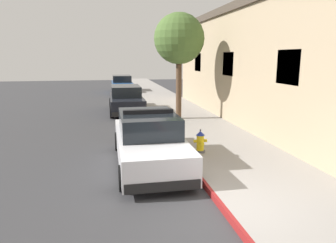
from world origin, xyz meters
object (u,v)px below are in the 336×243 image
(parked_car_dark_far, at_px, (122,84))
(fire_hydrant, at_px, (200,142))
(parked_car_silver_ahead, at_px, (126,100))
(street_tree, at_px, (179,39))
(police_cruiser, at_px, (149,141))

(parked_car_dark_far, relative_size, fire_hydrant, 6.37)
(parked_car_silver_ahead, xyz_separation_m, fire_hydrant, (1.86, -8.93, -0.23))
(parked_car_dark_far, height_order, street_tree, street_tree)
(parked_car_dark_far, bearing_deg, street_tree, -81.35)
(police_cruiser, relative_size, fire_hydrant, 6.37)
(parked_car_silver_ahead, xyz_separation_m, street_tree, (2.43, -3.25, 3.30))
(parked_car_silver_ahead, xyz_separation_m, parked_car_dark_far, (0.27, 10.95, 0.00))
(parked_car_dark_far, bearing_deg, parked_car_silver_ahead, -91.43)
(parked_car_silver_ahead, bearing_deg, parked_car_dark_far, 88.57)
(police_cruiser, xyz_separation_m, parked_car_silver_ahead, (-0.12, 9.36, -0.00))
(parked_car_silver_ahead, distance_m, parked_car_dark_far, 10.96)
(parked_car_dark_far, bearing_deg, fire_hydrant, -85.45)
(parked_car_dark_far, xyz_separation_m, fire_hydrant, (1.58, -19.88, -0.23))
(fire_hydrant, bearing_deg, police_cruiser, -166.15)
(parked_car_silver_ahead, bearing_deg, police_cruiser, -89.27)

